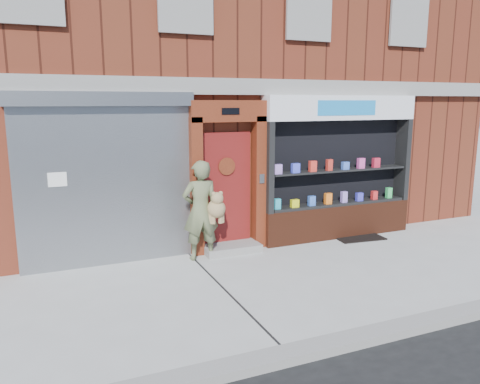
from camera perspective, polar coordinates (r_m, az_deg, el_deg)
ground at (r=8.06m, az=8.63°, el=-10.05°), size 80.00×80.00×0.00m
curb at (r=6.47m, az=19.06°, el=-15.44°), size 60.00×0.30×0.12m
building at (r=13.05m, az=-5.33°, el=15.87°), size 12.00×8.16×8.00m
shutter_bay at (r=8.44m, az=-16.02°, el=2.67°), size 3.10×0.30×3.04m
red_door_bay at (r=8.97m, az=-1.47°, el=1.88°), size 1.52×0.58×2.90m
pharmacy_bay at (r=10.12m, az=11.88°, el=2.20°), size 3.50×0.41×3.00m
woman at (r=8.56m, az=-4.65°, el=-2.22°), size 0.78×0.52×1.84m
doormat at (r=10.42m, az=14.13°, el=-5.31°), size 1.09×0.81×0.03m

